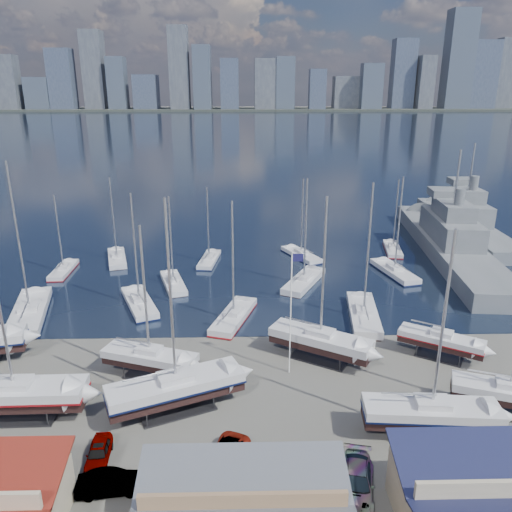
{
  "coord_description": "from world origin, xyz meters",
  "views": [
    {
      "loc": [
        0.19,
        -47.98,
        25.42
      ],
      "look_at": [
        1.56,
        8.0,
        6.48
      ],
      "focal_mm": 35.0,
      "sensor_mm": 36.0,
      "label": 1
    }
  ],
  "objects_px": {
    "car_a": "(99,453)",
    "flagpole": "(292,305)",
    "naval_ship_east": "(449,243)",
    "naval_ship_west": "(464,222)"
  },
  "relations": [
    {
      "from": "naval_ship_west",
      "to": "flagpole",
      "type": "bearing_deg",
      "value": 144.85
    },
    {
      "from": "car_a",
      "to": "flagpole",
      "type": "height_order",
      "value": "flagpole"
    },
    {
      "from": "naval_ship_east",
      "to": "flagpole",
      "type": "xyz_separation_m",
      "value": [
        -28.66,
        -34.88,
        5.26
      ]
    },
    {
      "from": "flagpole",
      "to": "naval_ship_east",
      "type": "bearing_deg",
      "value": 50.59
    },
    {
      "from": "flagpole",
      "to": "naval_ship_west",
      "type": "bearing_deg",
      "value": 52.56
    },
    {
      "from": "flagpole",
      "to": "car_a",
      "type": "bearing_deg",
      "value": -142.48
    },
    {
      "from": "naval_ship_east",
      "to": "flagpole",
      "type": "relative_size",
      "value": 3.88
    },
    {
      "from": "naval_ship_west",
      "to": "car_a",
      "type": "distance_m",
      "value": 78.53
    },
    {
      "from": "car_a",
      "to": "flagpole",
      "type": "xyz_separation_m",
      "value": [
        14.75,
        11.33,
        6.26
      ]
    },
    {
      "from": "naval_ship_east",
      "to": "flagpole",
      "type": "bearing_deg",
      "value": 146.37
    }
  ]
}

